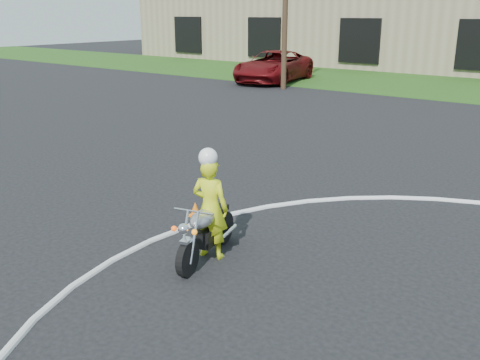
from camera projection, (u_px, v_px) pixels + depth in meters
The scene contains 4 objects.
primary_motorcycle at pixel (206, 231), 8.74m from camera, with size 0.75×1.89×1.02m.
rider_primary_grp at pixel (210, 205), 8.72m from camera, with size 0.71×0.55×1.88m.
pickup_grp at pixel (274, 66), 31.02m from camera, with size 4.05×6.77×1.76m.
warehouse at pixel (383, 8), 43.17m from camera, with size 41.00×17.00×8.30m.
Camera 1 is at (0.62, -2.94, 3.93)m, focal length 40.00 mm.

